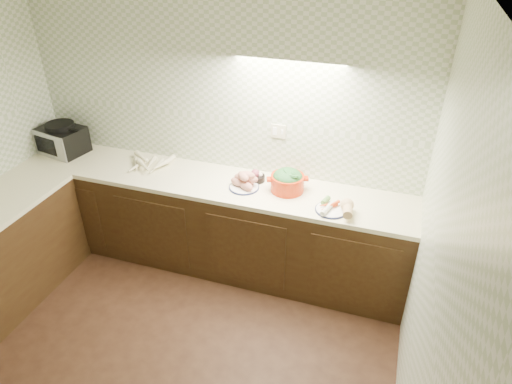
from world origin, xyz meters
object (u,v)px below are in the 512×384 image
(parsnip_pile, at_px, (152,165))
(dutch_oven, at_px, (287,180))
(veg_plate, at_px, (338,207))
(onion_bowl, at_px, (257,177))
(toaster_oven, at_px, (62,139))
(sweet_potato_plate, at_px, (245,181))

(parsnip_pile, distance_m, dutch_oven, 1.29)
(parsnip_pile, distance_m, veg_plate, 1.76)
(onion_bowl, distance_m, veg_plate, 0.80)
(toaster_oven, distance_m, dutch_oven, 2.27)
(veg_plate, bearing_deg, parsnip_pile, 174.47)
(parsnip_pile, height_order, veg_plate, veg_plate)
(toaster_oven, xyz_separation_m, onion_bowl, (1.97, 0.05, -0.10))
(onion_bowl, xyz_separation_m, veg_plate, (0.76, -0.25, 0.00))
(dutch_oven, relative_size, veg_plate, 1.22)
(toaster_oven, relative_size, dutch_oven, 1.29)
(toaster_oven, xyz_separation_m, dutch_oven, (2.27, -0.02, -0.04))
(veg_plate, bearing_deg, onion_bowl, 161.49)
(toaster_oven, distance_m, parsnip_pile, 0.99)
(dutch_oven, bearing_deg, veg_plate, -42.19)
(parsnip_pile, xyz_separation_m, onion_bowl, (0.99, 0.09, 0.01))
(sweet_potato_plate, distance_m, dutch_oven, 0.37)
(onion_bowl, height_order, dutch_oven, dutch_oven)
(parsnip_pile, bearing_deg, toaster_oven, 178.15)
(sweet_potato_plate, bearing_deg, dutch_oven, 11.14)
(sweet_potato_plate, distance_m, onion_bowl, 0.16)
(toaster_oven, bearing_deg, sweet_potato_plate, 7.94)
(onion_bowl, bearing_deg, toaster_oven, -178.44)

